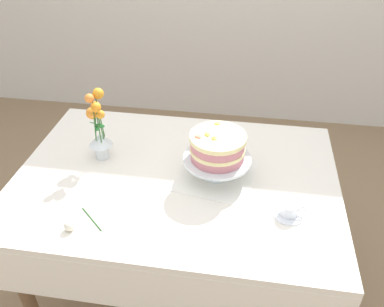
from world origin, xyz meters
name	(u,v)px	position (x,y,z in m)	size (l,w,h in m)	color
ground_plane	(179,282)	(0.00, 0.00, 0.00)	(12.00, 12.00, 0.00)	#8C7051
dining_table	(175,194)	(0.00, -0.02, 0.65)	(1.40, 1.00, 0.74)	white
linen_napkin	(216,176)	(0.18, 0.02, 0.74)	(0.32, 0.32, 0.00)	white
cake_stand	(217,161)	(0.18, 0.02, 0.82)	(0.29, 0.29, 0.10)	silver
layer_cake	(218,146)	(0.18, 0.02, 0.90)	(0.24, 0.24, 0.12)	#CC7A84
flower_vase	(99,129)	(-0.36, 0.08, 0.89)	(0.11, 0.11, 0.34)	silver
teacup	(289,210)	(0.48, -0.17, 0.76)	(0.12, 0.12, 0.06)	white
fallen_rose	(71,226)	(-0.32, -0.38, 0.76)	(0.14, 0.14, 0.04)	#2D6028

